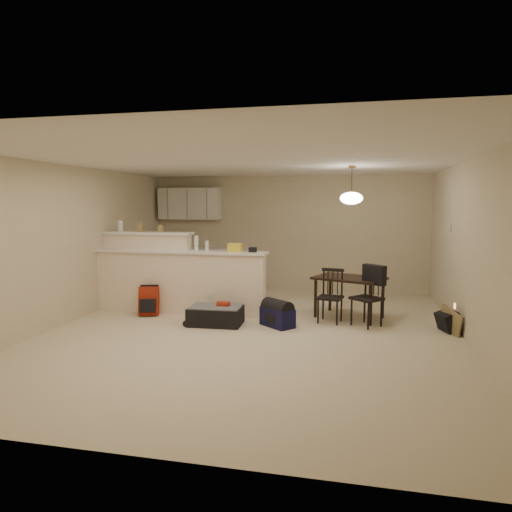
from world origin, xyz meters
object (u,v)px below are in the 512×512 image
(dining_chair_near, at_px, (330,296))
(red_backpack, at_px, (149,301))
(dining_table, at_px, (349,282))
(pendant_lamp, at_px, (351,198))
(suitcase, at_px, (216,316))
(dining_chair_far, at_px, (367,297))
(black_daypack, at_px, (449,322))
(navy_duffel, at_px, (277,317))

(dining_chair_near, distance_m, red_backpack, 3.05)
(dining_table, bearing_deg, dining_chair_near, -106.13)
(pendant_lamp, relative_size, dining_chair_near, 0.72)
(pendant_lamp, xyz_separation_m, suitcase, (-2.04, -0.90, -1.85))
(dining_chair_far, relative_size, red_backpack, 1.91)
(dining_chair_far, xyz_separation_m, suitcase, (-2.31, -0.41, -0.32))
(pendant_lamp, relative_size, black_daypack, 1.85)
(dining_table, height_order, suitcase, dining_table)
(navy_duffel, xyz_separation_m, black_daypack, (2.53, 0.26, 0.00))
(suitcase, xyz_separation_m, navy_duffel, (0.97, 0.10, 0.01))
(dining_chair_near, xyz_separation_m, navy_duffel, (-0.78, -0.42, -0.28))
(dining_table, relative_size, navy_duffel, 2.42)
(dining_chair_far, xyz_separation_m, red_backpack, (-3.61, -0.06, -0.22))
(dining_table, distance_m, black_daypack, 1.62)
(dining_chair_near, bearing_deg, navy_duffel, -139.88)
(dining_chair_far, relative_size, black_daypack, 2.77)
(dining_chair_near, distance_m, suitcase, 1.84)
(pendant_lamp, height_order, navy_duffel, pendant_lamp)
(dining_table, xyz_separation_m, suitcase, (-2.04, -0.90, -0.46))
(dining_chair_far, height_order, black_daypack, dining_chair_far)
(pendant_lamp, bearing_deg, dining_chair_near, -127.44)
(dining_chair_far, xyz_separation_m, navy_duffel, (-1.34, -0.32, -0.32))
(dining_chair_near, relative_size, black_daypack, 2.55)
(dining_chair_far, relative_size, suitcase, 1.13)
(pendant_lamp, height_order, black_daypack, pendant_lamp)
(dining_table, xyz_separation_m, red_backpack, (-3.34, -0.54, -0.36))
(red_backpack, bearing_deg, dining_chair_near, -12.52)
(dining_chair_near, distance_m, navy_duffel, 0.93)
(suitcase, bearing_deg, dining_table, 21.17)
(pendant_lamp, height_order, suitcase, pendant_lamp)
(dining_chair_far, bearing_deg, black_daypack, 37.66)
(pendant_lamp, distance_m, suitcase, 2.90)
(red_backpack, bearing_deg, dining_table, -6.29)
(suitcase, bearing_deg, red_backpack, 162.20)
(dining_chair_near, bearing_deg, dining_chair_far, 1.76)
(dining_table, height_order, dining_chair_near, dining_chair_near)
(dining_chair_near, bearing_deg, black_daypack, 6.58)
(pendant_lamp, bearing_deg, dining_table, 0.00)
(pendant_lamp, bearing_deg, navy_duffel, -143.21)
(pendant_lamp, distance_m, red_backpack, 3.80)
(dining_chair_near, xyz_separation_m, dining_chair_far, (0.57, -0.10, 0.04))
(pendant_lamp, height_order, dining_chair_near, pendant_lamp)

